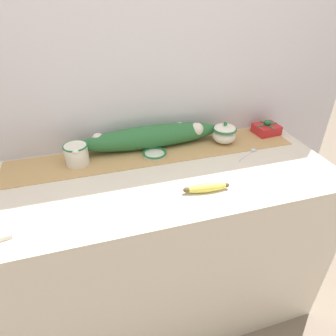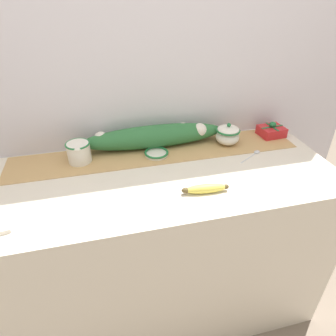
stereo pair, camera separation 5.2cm
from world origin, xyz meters
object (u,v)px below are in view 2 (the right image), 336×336
(small_dish, at_px, (156,153))
(gift_box, at_px, (271,131))
(sugar_bowl, at_px, (228,135))
(spoon, at_px, (256,153))
(banana, at_px, (205,189))
(cream_pitcher, at_px, (79,151))

(small_dish, relative_size, gift_box, 0.85)
(sugar_bowl, xyz_separation_m, spoon, (0.10, -0.13, -0.05))
(small_dish, xyz_separation_m, banana, (0.13, -0.34, 0.01))
(sugar_bowl, relative_size, spoon, 0.84)
(small_dish, relative_size, spoon, 0.81)
(sugar_bowl, bearing_deg, cream_pitcher, 179.93)
(sugar_bowl, relative_size, banana, 0.62)
(spoon, bearing_deg, small_dish, 137.41)
(cream_pitcher, bearing_deg, small_dish, -4.91)
(cream_pitcher, relative_size, banana, 0.66)
(sugar_bowl, xyz_separation_m, banana, (-0.25, -0.37, -0.03))
(small_dish, height_order, spoon, small_dish)
(banana, bearing_deg, small_dish, 111.07)
(cream_pitcher, distance_m, banana, 0.62)
(gift_box, bearing_deg, spoon, -137.41)
(small_dish, distance_m, gift_box, 0.66)
(sugar_bowl, height_order, banana, sugar_bowl)
(small_dish, bearing_deg, spoon, -11.49)
(cream_pitcher, xyz_separation_m, small_dish, (0.36, -0.03, -0.04))
(cream_pitcher, height_order, spoon, cream_pitcher)
(sugar_bowl, xyz_separation_m, small_dish, (-0.38, -0.03, -0.04))
(cream_pitcher, xyz_separation_m, spoon, (0.85, -0.13, -0.05))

